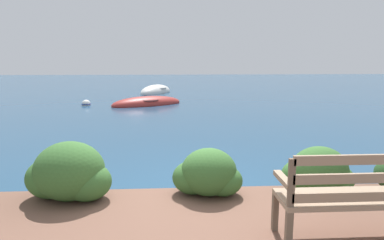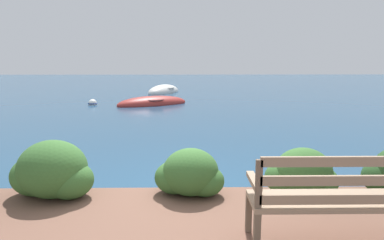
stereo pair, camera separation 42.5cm
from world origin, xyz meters
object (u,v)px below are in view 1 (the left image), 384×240
object	(u,v)px
rowboat_nearest	(147,104)
rowboat_mid	(156,92)
park_bench	(361,194)
mooring_buoy	(86,104)

from	to	relation	value
rowboat_nearest	rowboat_mid	bearing A→B (deg)	60.89
park_bench	mooring_buoy	xyz separation A→B (m)	(-5.53, 11.93, -0.64)
park_bench	rowboat_mid	distance (m)	17.48
rowboat_mid	mooring_buoy	xyz separation A→B (m)	(-2.76, -5.32, -0.01)
park_bench	rowboat_mid	size ratio (longest dim) A/B	0.50
rowboat_mid	mooring_buoy	distance (m)	5.99
rowboat_nearest	mooring_buoy	distance (m)	2.62
rowboat_nearest	mooring_buoy	size ratio (longest dim) A/B	8.31
rowboat_mid	rowboat_nearest	bearing A→B (deg)	23.27
rowboat_nearest	rowboat_mid	world-z (taller)	rowboat_mid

